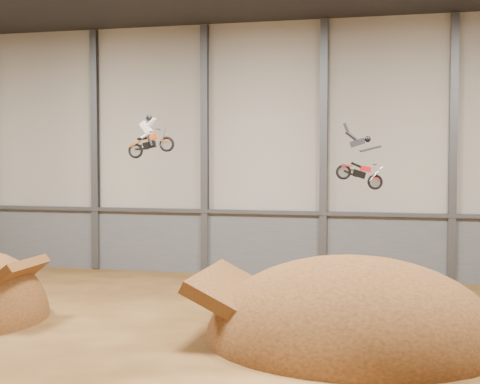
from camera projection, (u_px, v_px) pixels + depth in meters
The scene contains 11 objects.
floor at pixel (177, 351), 22.67m from camera, with size 40.00×40.00×0.00m, color #4D2F14.
back_wall at pixel (264, 150), 36.88m from camera, with size 40.00×0.10×14.00m, color #A69F93.
lower_band_back at pixel (263, 244), 37.06m from camera, with size 39.80×0.18×3.50m, color #5A5C62.
steel_rail at pixel (263, 212), 36.82m from camera, with size 39.80×0.35×0.20m, color #47494F.
steel_column_1 at pixel (95, 150), 38.98m from camera, with size 0.40×0.36×13.90m, color #47494F.
steel_column_2 at pixel (205, 150), 37.45m from camera, with size 0.40×0.36×13.90m, color #47494F.
steel_column_3 at pixel (324, 149), 35.92m from camera, with size 0.40×0.36×13.90m, color #47494F.
steel_column_4 at pixel (453, 149), 34.39m from camera, with size 0.40×0.36×13.90m, color #47494F.
landing_ramp at pixel (352, 341), 23.92m from camera, with size 10.59×9.36×6.11m, color #442511.
fmx_rider_a at pixel (153, 133), 27.37m from camera, with size 1.96×0.75×1.78m, color #C84911, non-canonical shape.
fmx_rider_b at pixel (357, 157), 26.32m from camera, with size 2.53×0.72×2.17m, color red, non-canonical shape.
Camera 1 is at (7.22, -21.27, 6.59)m, focal length 50.00 mm.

